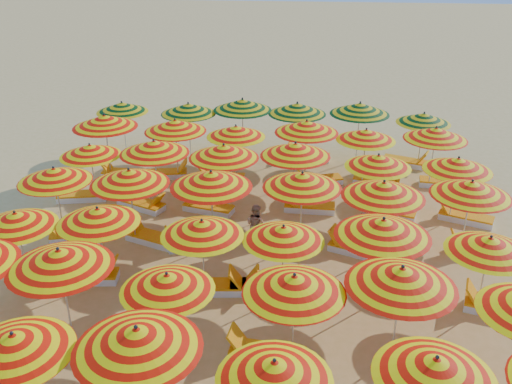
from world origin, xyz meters
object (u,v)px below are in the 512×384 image
umbrella_24 (90,150)px  lounger_24 (166,173)px  lounger_16 (478,250)px  lounger_17 (84,196)px  umbrella_3 (274,371)px  umbrella_25 (154,147)px  umbrella_14 (202,228)px  beachgoer_a (367,203)px  umbrella_10 (402,277)px  umbrella_21 (302,181)px  lounger_5 (265,353)px  lounger_8 (228,287)px  umbrella_19 (129,177)px  umbrella_23 (471,189)px  lounger_9 (260,286)px  lounger_25 (221,178)px  umbrella_36 (122,107)px  lounger_28 (444,183)px  lounger_12 (152,238)px  umbrella_17 (490,245)px  umbrella_31 (175,126)px  umbrella_12 (16,220)px  umbrella_30 (105,121)px  umbrella_41 (424,118)px  umbrella_20 (211,180)px  lounger_6 (52,275)px  lounger_21 (388,212)px  umbrella_18 (54,175)px  umbrella_15 (283,234)px  lounger_30 (406,162)px  lounger_20 (308,207)px  umbrella_9 (294,284)px  beachgoer_b (256,224)px  umbrella_13 (98,216)px  umbrella_2 (137,339)px  umbrella_4 (435,368)px  umbrella_32 (236,131)px  lounger_13 (194,242)px  umbrella_7 (59,259)px  umbrella_35 (436,134)px  lounger_11 (77,234)px  umbrella_22 (384,190)px  lounger_26 (318,180)px  lounger_14 (280,239)px  umbrella_28 (378,161)px  umbrella_40 (360,109)px  umbrella_38 (242,105)px  umbrella_34 (366,135)px  umbrella_37 (188,109)px  umbrella_8 (167,282)px  umbrella_33 (307,127)px

umbrella_24 → lounger_24: (1.93, 2.35, -1.78)m
lounger_16 → lounger_17: size_ratio=0.97×
umbrella_3 → umbrella_25: 10.83m
umbrella_14 → beachgoer_a: size_ratio=2.21×
umbrella_10 → umbrella_21: bearing=114.3°
lounger_5 → lounger_8: 2.76m
umbrella_19 → beachgoer_a: umbrella_19 is taller
umbrella_23 → lounger_9: (-5.75, -2.51, -1.97)m
umbrella_25 → lounger_25: 3.55m
umbrella_36 → lounger_28: (12.86, -2.30, -1.84)m
lounger_5 → lounger_12: (-3.90, 4.82, 0.00)m
umbrella_17 → umbrella_31: umbrella_31 is taller
umbrella_3 → umbrella_12: (-7.03, 4.78, 0.03)m
umbrella_30 → umbrella_41: size_ratio=1.03×
umbrella_20 → lounger_6: bearing=-151.9°
umbrella_14 → lounger_21: bearing=43.1°
umbrella_30 → lounger_16: bearing=-19.6°
umbrella_18 → beachgoer_a: bearing=11.3°
umbrella_15 → lounger_28: (5.62, 7.54, -1.78)m
lounger_30 → lounger_20: bearing=-110.6°
umbrella_15 → umbrella_20: size_ratio=0.74×
umbrella_25 → umbrella_12: bearing=-115.2°
umbrella_10 → lounger_9: bearing=143.7°
umbrella_9 → beachgoer_b: 5.46m
umbrella_13 → lounger_21: size_ratio=1.37×
umbrella_2 → umbrella_15: size_ratio=1.26×
umbrella_10 → umbrella_41: umbrella_10 is taller
umbrella_4 → lounger_20: size_ratio=1.61×
umbrella_32 → lounger_21: 6.15m
umbrella_12 → umbrella_21: (7.32, 2.76, 0.20)m
umbrella_10 → lounger_17: umbrella_10 is taller
umbrella_36 → lounger_13: bearing=-59.3°
umbrella_7 → umbrella_32: 9.71m
umbrella_35 → lounger_11: 12.71m
umbrella_22 → umbrella_10: bearing=-91.1°
beachgoer_a → lounger_26: bearing=74.2°
lounger_14 → lounger_28: size_ratio=0.99×
umbrella_28 → lounger_24: (-7.68, 2.52, -1.84)m
umbrella_14 → umbrella_40: bearing=65.2°
umbrella_7 → umbrella_14: (2.79, 2.10, -0.23)m
umbrella_12 → beachgoer_b: bearing=24.8°
lounger_24 → umbrella_7: bearing=-101.4°
umbrella_21 → lounger_17: 8.35m
umbrella_38 → beachgoer_a: size_ratio=2.30×
umbrella_22 → lounger_14: umbrella_22 is taller
umbrella_7 → umbrella_34: bearing=51.9°
umbrella_24 → lounger_14: size_ratio=1.46×
umbrella_37 → umbrella_21: bearing=-55.1°
umbrella_8 → umbrella_3: bearing=-44.6°
umbrella_33 → umbrella_34: umbrella_33 is taller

